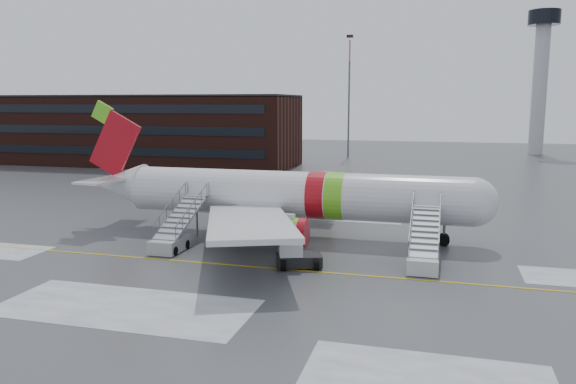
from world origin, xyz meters
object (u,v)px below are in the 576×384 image
(airstair_fwd, at_px, (424,252))
(pushback_tug, at_px, (296,256))
(airliner, at_px, (283,195))
(airstair_aft, at_px, (174,235))

(airstair_fwd, height_order, pushback_tug, airstair_fwd)
(airliner, relative_size, airstair_aft, 4.55)
(airliner, height_order, pushback_tug, airliner)
(airstair_fwd, bearing_deg, airstair_aft, 180.00)
(airliner, xyz_separation_m, pushback_tug, (3.33, -8.78, -2.65))
(airliner, distance_m, airstair_aft, 9.69)
(airliner, height_order, airstair_aft, airliner)
(airliner, distance_m, airstair_fwd, 13.53)
(airliner, bearing_deg, pushback_tug, -69.19)
(airstair_aft, distance_m, pushback_tug, 10.34)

